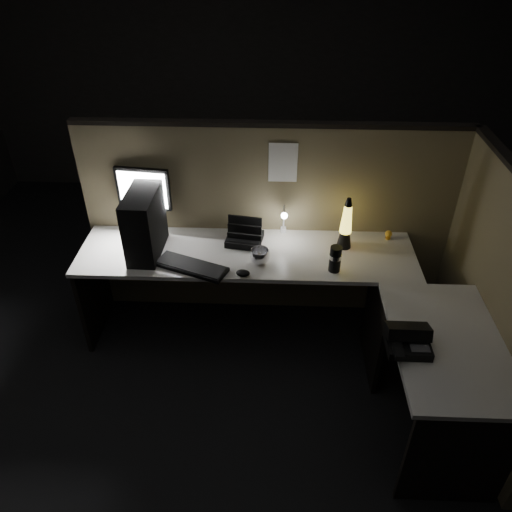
{
  "coord_description": "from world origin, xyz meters",
  "views": [
    {
      "loc": [
        0.03,
        -2.19,
        2.68
      ],
      "look_at": [
        -0.08,
        0.35,
        0.88
      ],
      "focal_mm": 35.0,
      "sensor_mm": 36.0,
      "label": 1
    }
  ],
  "objects_px": {
    "monitor": "(144,194)",
    "lava_lamp": "(346,227)",
    "desk_phone": "(407,339)",
    "keyboard": "(191,267)",
    "pc_tower": "(145,224)"
  },
  "relations": [
    {
      "from": "keyboard",
      "to": "pc_tower",
      "type": "bearing_deg",
      "value": 172.64
    },
    {
      "from": "keyboard",
      "to": "desk_phone",
      "type": "xyz_separation_m",
      "value": [
        1.26,
        -0.65,
        0.04
      ]
    },
    {
      "from": "lava_lamp",
      "to": "desk_phone",
      "type": "relative_size",
      "value": 1.55
    },
    {
      "from": "keyboard",
      "to": "lava_lamp",
      "type": "height_order",
      "value": "lava_lamp"
    },
    {
      "from": "keyboard",
      "to": "desk_phone",
      "type": "relative_size",
      "value": 1.98
    },
    {
      "from": "pc_tower",
      "to": "lava_lamp",
      "type": "relative_size",
      "value": 1.18
    },
    {
      "from": "monitor",
      "to": "keyboard",
      "type": "bearing_deg",
      "value": -43.47
    },
    {
      "from": "monitor",
      "to": "keyboard",
      "type": "xyz_separation_m",
      "value": [
        0.38,
        -0.45,
        -0.28
      ]
    },
    {
      "from": "pc_tower",
      "to": "desk_phone",
      "type": "distance_m",
      "value": 1.79
    },
    {
      "from": "monitor",
      "to": "lava_lamp",
      "type": "bearing_deg",
      "value": 0.25
    },
    {
      "from": "monitor",
      "to": "lava_lamp",
      "type": "height_order",
      "value": "monitor"
    },
    {
      "from": "keyboard",
      "to": "desk_phone",
      "type": "bearing_deg",
      "value": -5.71
    },
    {
      "from": "monitor",
      "to": "lava_lamp",
      "type": "relative_size",
      "value": 1.3
    },
    {
      "from": "desk_phone",
      "to": "monitor",
      "type": "bearing_deg",
      "value": 146.09
    },
    {
      "from": "lava_lamp",
      "to": "desk_phone",
      "type": "height_order",
      "value": "lava_lamp"
    }
  ]
}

